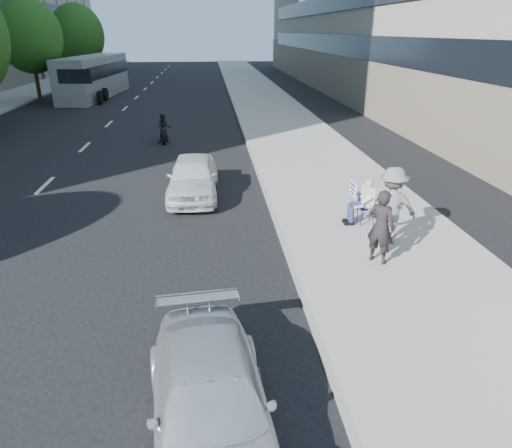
{
  "coord_description": "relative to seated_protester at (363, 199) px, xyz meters",
  "views": [
    {
      "loc": [
        -0.36,
        -8.68,
        5.26
      ],
      "look_at": [
        0.62,
        1.06,
        1.09
      ],
      "focal_mm": 32.0,
      "sensor_mm": 36.0,
      "label": 1
    }
  ],
  "objects": [
    {
      "name": "bus",
      "position": [
        -13.78,
        29.68,
        0.76
      ],
      "size": [
        3.71,
        12.26,
        3.3
      ],
      "rotation": [
        0.0,
        0.0,
        -0.1
      ],
      "color": "gray",
      "rests_on": "ground"
    },
    {
      "name": "motorcycle",
      "position": [
        -6.52,
        11.72,
        -0.24
      ],
      "size": [
        0.72,
        2.04,
        1.42
      ],
      "rotation": [
        0.0,
        0.0,
        0.04
      ],
      "color": "black",
      "rests_on": "ground"
    },
    {
      "name": "white_sedan_near",
      "position": [
        -4.85,
        3.22,
        -0.18
      ],
      "size": [
        1.75,
        4.1,
        1.38
      ],
      "primitive_type": "imported",
      "rotation": [
        0.0,
        0.0,
        -0.03
      ],
      "color": "silver",
      "rests_on": "ground"
    },
    {
      "name": "jogger",
      "position": [
        0.28,
        -1.33,
        0.28
      ],
      "size": [
        1.4,
        0.94,
        2.01
      ],
      "primitive_type": "imported",
      "rotation": [
        0.0,
        0.0,
        2.99
      ],
      "color": "slate",
      "rests_on": "near_sidewalk"
    },
    {
      "name": "seated_protester",
      "position": [
        0.0,
        0.0,
        0.0
      ],
      "size": [
        0.83,
        1.11,
        1.31
      ],
      "color": "navy",
      "rests_on": "near_sidewalk"
    },
    {
      "name": "parked_sedan",
      "position": [
        -4.35,
        -6.95,
        -0.28
      ],
      "size": [
        2.04,
        4.21,
        1.18
      ],
      "primitive_type": "imported",
      "rotation": [
        0.0,
        0.0,
        0.1
      ],
      "color": "silver",
      "rests_on": "ground"
    },
    {
      "name": "ground",
      "position": [
        -3.85,
        -3.06,
        -0.87
      ],
      "size": [
        160.0,
        160.0,
        0.0
      ],
      "primitive_type": "plane",
      "color": "black",
      "rests_on": "ground"
    },
    {
      "name": "near_sidewalk",
      "position": [
        0.15,
        16.94,
        -0.8
      ],
      "size": [
        5.0,
        120.0,
        0.15
      ],
      "primitive_type": "cube",
      "color": "gray",
      "rests_on": "ground"
    },
    {
      "name": "tree_far_e",
      "position": [
        -17.55,
        40.94,
        3.91
      ],
      "size": [
        5.4,
        5.4,
        7.89
      ],
      "color": "#382616",
      "rests_on": "ground"
    },
    {
      "name": "pedestrian_woman",
      "position": [
        -0.34,
        -2.34,
        0.18
      ],
      "size": [
        0.77,
        0.77,
        1.8
      ],
      "primitive_type": "imported",
      "rotation": [
        0.0,
        0.0,
        2.36
      ],
      "color": "black",
      "rests_on": "near_sidewalk"
    },
    {
      "name": "tree_far_d",
      "position": [
        -17.55,
        26.94,
        4.01
      ],
      "size": [
        4.8,
        4.8,
        7.65
      ],
      "color": "#382616",
      "rests_on": "ground"
    }
  ]
}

